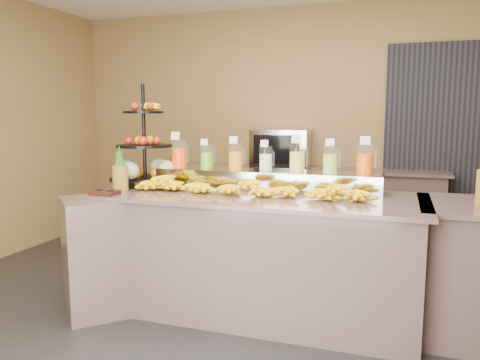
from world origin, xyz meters
The scene contains 18 objects.
ground centered at (0.00, 0.00, 0.00)m, with size 6.00×6.00×0.00m, color black.
room_envelope centered at (0.19, 0.79, 1.88)m, with size 6.04×5.02×2.82m.
buffet_counter centered at (-0.12, 0.26, 0.47)m, with size 2.75×1.25×0.93m.
back_ledge centered at (0.00, 2.25, 0.47)m, with size 3.10×0.55×0.93m.
pitcher_tray centered at (-0.01, 0.58, 1.01)m, with size 1.85×0.30×0.15m, color gray.
juice_pitcher_orange_a centered at (-0.79, 0.58, 1.19)m, with size 0.13×0.14×0.32m.
juice_pitcher_green centered at (-0.53, 0.58, 1.17)m, with size 0.11×0.11×0.26m.
juice_pitcher_orange_b centered at (-0.27, 0.58, 1.18)m, with size 0.12×0.12×0.29m.
juice_pitcher_milk centered at (-0.01, 0.58, 1.17)m, with size 0.11×0.11×0.26m.
juice_pitcher_lemon centered at (0.25, 0.58, 1.18)m, with size 0.13×0.13×0.31m.
juice_pitcher_lime centered at (0.51, 0.58, 1.18)m, with size 0.12×0.12×0.28m.
juice_pitcher_orange_c centered at (0.77, 0.58, 1.18)m, with size 0.13×0.13×0.30m.
banana_heap centered at (-0.07, 0.29, 0.99)m, with size 1.91×0.17×0.16m.
fruit_stand centered at (-1.03, 0.49, 1.15)m, with size 0.71×0.71×0.86m.
condiment_caddy centered at (-1.09, -0.09, 0.94)m, with size 0.20×0.15×0.03m, color black.
pineapple_left_a centered at (-1.05, 0.08, 1.06)m, with size 0.12×0.12×0.37m.
pineapple_left_b centered at (-0.87, 0.71, 1.08)m, with size 0.13×0.13×0.39m.
oven_warmer centered at (-0.29, 2.25, 1.15)m, with size 0.65×0.46×0.43m, color gray.
Camera 1 is at (1.02, -3.06, 1.53)m, focal length 35.00 mm.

